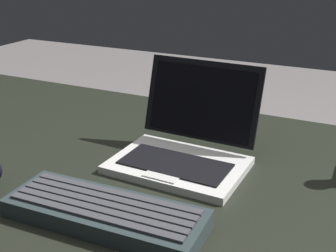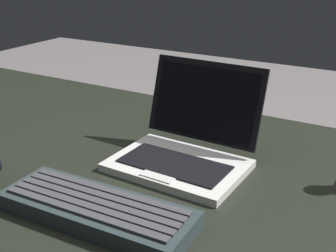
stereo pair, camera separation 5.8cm
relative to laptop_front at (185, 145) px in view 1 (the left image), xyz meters
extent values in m
cube|color=black|center=(-0.07, -0.06, -0.05)|extent=(1.77, 0.79, 0.03)
cube|color=beige|center=(0.00, -0.03, -0.03)|extent=(0.26, 0.18, 0.02)
cube|color=black|center=(0.00, -0.04, -0.02)|extent=(0.21, 0.10, 0.00)
cube|color=#B8B6B2|center=(0.00, -0.10, -0.02)|extent=(0.07, 0.03, 0.00)
cube|color=black|center=(0.00, 0.08, 0.07)|extent=(0.24, 0.06, 0.16)
cube|color=black|center=(0.00, 0.07, 0.07)|extent=(0.22, 0.05, 0.14)
cube|color=#59CCF2|center=(0.00, 0.07, 0.06)|extent=(0.21, 0.01, 0.01)
cube|color=#263031|center=(-0.03, -0.24, -0.02)|extent=(0.32, 0.12, 0.03)
cube|color=#38383D|center=(-0.03, -0.28, -0.01)|extent=(0.29, 0.02, 0.00)
cube|color=#38383D|center=(-0.03, -0.26, -0.01)|extent=(0.29, 0.02, 0.00)
cube|color=#38383D|center=(-0.03, -0.24, -0.01)|extent=(0.29, 0.02, 0.00)
cube|color=#38383D|center=(-0.03, -0.22, -0.01)|extent=(0.29, 0.02, 0.00)
cube|color=#38383D|center=(-0.03, -0.21, -0.01)|extent=(0.29, 0.02, 0.00)
camera|label=1|loc=(0.31, -0.72, 0.35)|focal=46.81mm
camera|label=2|loc=(0.36, -0.69, 0.35)|focal=46.81mm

